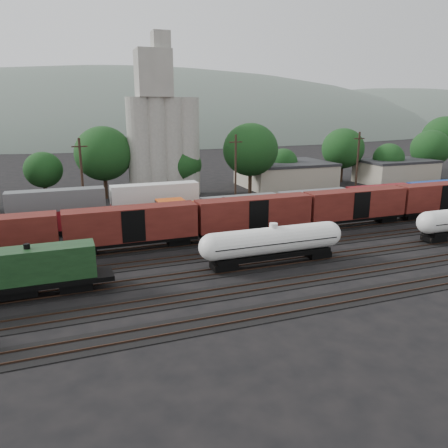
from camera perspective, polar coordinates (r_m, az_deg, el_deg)
name	(u,v)px	position (r m, az deg, el deg)	size (l,w,h in m)	color
ground	(210,256)	(49.07, -1.80, -4.20)	(600.00, 600.00, 0.00)	black
tracks	(210,256)	(49.05, -1.80, -4.15)	(180.00, 33.20, 0.20)	black
tank_car_a	(273,242)	(45.86, 6.42, -2.33)	(16.22, 2.90, 4.25)	white
orange_locomotive	(203,213)	(58.23, -2.78, 1.40)	(17.40, 2.90, 4.35)	black
boxcar_string	(254,214)	(55.38, 3.94, 1.35)	(169.00, 2.90, 4.20)	black
container_wall	(102,215)	(60.68, -15.61, 1.18)	(160.00, 2.60, 5.80)	black
grain_silo	(163,135)	(82.10, -8.01, 11.38)	(13.40, 5.00, 29.00)	gray
industrial_sheds	(183,182)	(83.15, -5.42, 5.46)	(119.38, 17.26, 5.10)	#9E937F
tree_band	(219,154)	(86.98, -0.67, 9.10)	(163.87, 20.51, 14.16)	black
utility_poles	(164,174)	(68.29, -7.90, 6.45)	(122.20, 0.36, 12.00)	black
distant_hills	(120,164)	(308.56, -13.47, 7.62)	(860.00, 286.00, 130.00)	#59665B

